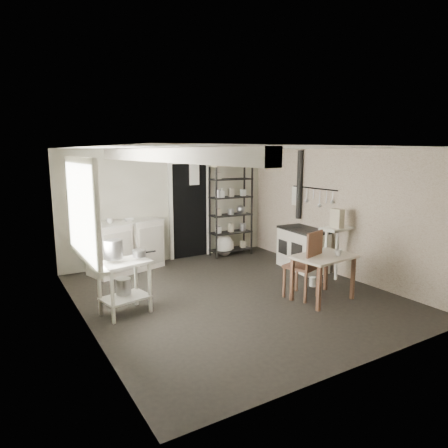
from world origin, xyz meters
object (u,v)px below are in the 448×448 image
stockpot (113,249)px  base_cabinets (126,247)px  stove (303,247)px  work_table (323,276)px  flour_sack (224,245)px  chair (301,267)px  prep_table (125,286)px  shelf_rack (231,212)px

stockpot → base_cabinets: size_ratio=0.18×
stove → work_table: bearing=-116.9°
work_table → flour_sack: bearing=88.9°
work_table → chair: (-0.20, 0.26, 0.10)m
prep_table → stockpot: (-0.13, 0.02, 0.54)m
base_cabinets → work_table: 3.71m
stockpot → work_table: size_ratio=0.29×
prep_table → flour_sack: prep_table is taller
flour_sack → base_cabinets: bearing=179.3°
prep_table → base_cabinets: (0.65, 2.04, 0.06)m
base_cabinets → work_table: size_ratio=1.58×
stove → flour_sack: 1.81m
prep_table → work_table: 2.94m
shelf_rack → base_cabinets: bearing=-178.7°
shelf_rack → work_table: 3.09m
shelf_rack → work_table: size_ratio=2.10×
stockpot → flour_sack: 3.62m
base_cabinets → shelf_rack: bearing=-17.4°
chair → flour_sack: bearing=66.7°
stove → flour_sack: (-0.80, 1.61, -0.20)m
shelf_rack → stove: 1.81m
stockpot → stove: size_ratio=0.26×
stove → chair: chair is taller
flour_sack → work_table: bearing=-91.1°
stove → work_table: stove is taller
prep_table → base_cabinets: size_ratio=0.52×
base_cabinets → flour_sack: base_cabinets is taller
base_cabinets → chair: 3.38m
prep_table → flour_sack: (2.82, 2.01, -0.16)m
prep_table → base_cabinets: 2.14m
stove → prep_table: bearing=-169.2°
chair → stockpot: bearing=146.0°
prep_table → shelf_rack: shelf_rack is taller
chair → flour_sack: chair is taller
shelf_rack → flour_sack: (-0.17, -0.01, -0.71)m
base_cabinets → chair: bearing=-72.6°
shelf_rack → flour_sack: bearing=-176.4°
prep_table → work_table: (2.76, -1.01, -0.02)m
stockpot → shelf_rack: shelf_rack is taller
shelf_rack → stove: (0.64, -1.62, -0.51)m
stove → flour_sack: bearing=121.0°
work_table → stove: bearing=58.7°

